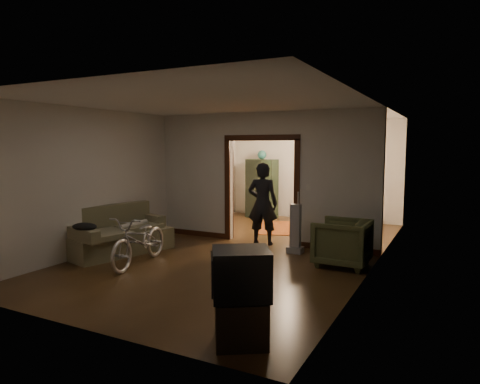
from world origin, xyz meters
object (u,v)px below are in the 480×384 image
Objects in this scene: person at (263,204)px; locker at (262,189)px; bicycle at (140,240)px; armchair at (342,243)px; desk at (344,212)px; sofa at (119,230)px.

person is 1.02× the size of locker.
armchair is at bearing 16.32° from bicycle.
bicycle is 1.89× the size of desk.
armchair is 4.14m from desk.
person is 3.46m from locker.
locker reaches higher than sofa.
bicycle is 2.78m from person.
bicycle is 3.53m from armchair.
person reaches higher than locker.
locker is (-3.34, 4.04, 0.44)m from armchair.
armchair is (4.08, 1.08, -0.05)m from sofa.
sofa is 5.19m from locker.
bicycle is at bearing -63.14° from armchair.
bicycle reaches higher than desk.
sofa is 2.96m from person.
locker is 2.48m from desk.
armchair reaches higher than desk.
person reaches higher than armchair.
sofa reaches higher than armchair.
bicycle is (0.91, -0.46, -0.01)m from sofa.
person reaches higher than desk.
desk is (3.16, 5.11, -0.13)m from sofa.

